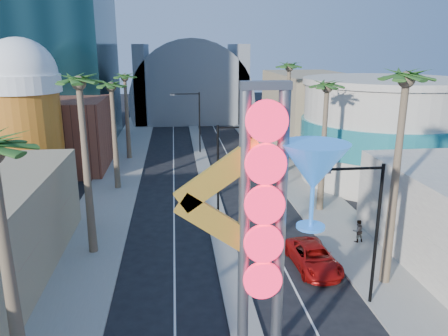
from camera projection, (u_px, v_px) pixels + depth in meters
sidewalk_west at (119, 174)px, 48.08m from camera, size 5.00×100.00×0.15m
sidewalk_east at (287, 169)px, 50.14m from camera, size 5.00×100.00×0.15m
median at (203, 164)px, 51.98m from camera, size 1.60×84.00×0.15m
brick_filler_west at (61, 135)px, 49.18m from camera, size 10.00×10.00×8.00m
filler_east at (310, 109)px, 61.95m from camera, size 10.00×20.00×10.00m
beer_mug at (25, 112)px, 40.38m from camera, size 7.00×7.00×14.50m
turquoise_building at (382, 131)px, 44.88m from camera, size 16.60×16.60×10.60m
canopy at (191, 97)px, 83.35m from camera, size 22.00×16.00×22.00m
neon_sign at (284, 221)px, 16.59m from camera, size 6.53×2.60×12.55m
streetlight_0 at (225, 165)px, 33.52m from camera, size 3.79×0.25×8.00m
streetlight_1 at (195, 117)px, 56.36m from camera, size 3.79×0.25×8.00m
streetlight_2 at (369, 223)px, 22.72m from camera, size 3.45×0.25×8.00m
palm_1 at (80, 94)px, 27.05m from camera, size 2.40×2.40×12.70m
palm_2 at (112, 93)px, 40.80m from camera, size 2.40×2.40×11.20m
palm_3 at (125, 82)px, 52.28m from camera, size 2.40×2.40×11.20m
palm_5 at (405, 94)px, 23.14m from camera, size 2.40×2.40×13.20m
palm_6 at (327, 95)px, 34.98m from camera, size 2.40×2.40×11.70m
palm_7 at (289, 74)px, 46.22m from camera, size 2.40×2.40×12.70m
red_pickup at (313, 257)px, 27.75m from camera, size 2.74×5.45×1.48m
pedestrian_b at (358, 231)px, 31.14m from camera, size 0.89×0.75×1.65m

